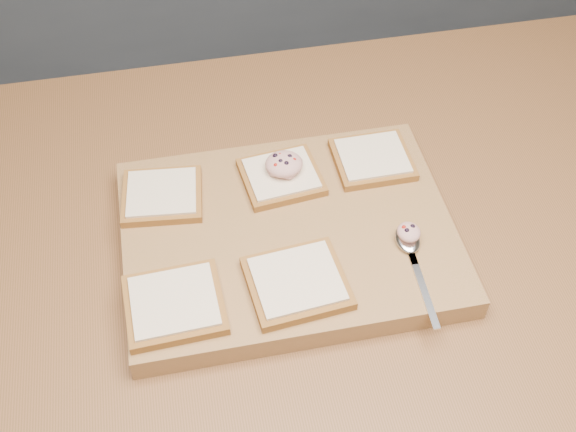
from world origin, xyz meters
name	(u,v)px	position (x,y,z in m)	size (l,w,h in m)	color
island_counter	(364,362)	(0.00, 0.00, 0.45)	(2.00, 0.80, 0.90)	slate
cutting_board	(288,236)	(-0.16, -0.04, 0.92)	(0.44, 0.34, 0.04)	#9D6A43
bread_far_left	(162,195)	(-0.32, 0.05, 0.94)	(0.12, 0.11, 0.02)	#945B26
bread_far_center	(281,176)	(-0.15, 0.05, 0.94)	(0.12, 0.11, 0.02)	#945B26
bread_far_right	(372,159)	(-0.01, 0.06, 0.94)	(0.11, 0.10, 0.02)	#945B26
bread_near_left	(174,304)	(-0.32, -0.14, 0.94)	(0.12, 0.11, 0.02)	#945B26
bread_near_center	(297,282)	(-0.16, -0.13, 0.94)	(0.13, 0.12, 0.02)	#945B26
tuna_salad_dollop	(284,164)	(-0.14, 0.06, 0.96)	(0.05, 0.05, 0.02)	#D79C8A
spoon	(410,246)	(-0.01, -0.10, 0.94)	(0.03, 0.16, 0.01)	silver
spoon_salad	(409,232)	(-0.01, -0.09, 0.96)	(0.03, 0.03, 0.02)	#D79C8A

